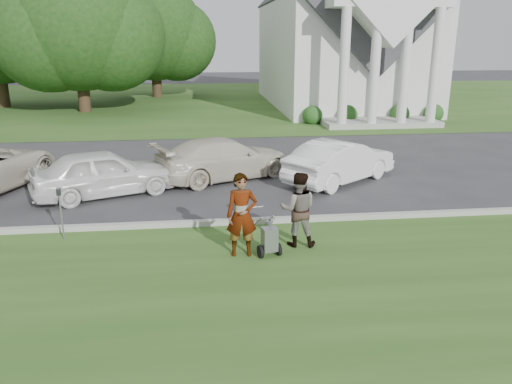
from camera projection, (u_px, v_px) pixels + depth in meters
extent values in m
plane|color=#333335|center=(233.00, 233.00, 12.13)|extent=(120.00, 120.00, 0.00)
cube|color=#2A501B|center=(244.00, 292.00, 9.28)|extent=(80.00, 7.00, 0.01)
cube|color=#2A501B|center=(208.00, 101.00, 37.76)|extent=(80.00, 30.00, 0.01)
cube|color=#9E9E93|center=(231.00, 222.00, 12.63)|extent=(80.00, 0.18, 0.15)
cube|color=white|center=(337.00, 54.00, 34.85)|extent=(9.00, 16.00, 7.00)
cube|color=#38383D|center=(339.00, 0.00, 33.82)|extent=(9.19, 17.00, 9.19)
cube|color=#9E9E93|center=(379.00, 122.00, 27.11)|extent=(6.20, 2.60, 0.30)
cylinder|color=white|center=(344.00, 70.00, 25.06)|extent=(0.50, 0.50, 6.00)
cylinder|color=white|center=(375.00, 70.00, 25.23)|extent=(0.50, 0.50, 6.00)
cylinder|color=white|center=(405.00, 70.00, 25.41)|extent=(0.50, 0.50, 6.00)
cylinder|color=white|center=(435.00, 69.00, 25.58)|extent=(0.50, 0.50, 6.00)
cube|color=white|center=(389.00, 1.00, 25.10)|extent=(6.20, 2.00, 0.60)
sphere|color=#1E4C19|center=(312.00, 116.00, 27.50)|extent=(1.10, 1.10, 1.10)
sphere|color=#1E4C19|center=(348.00, 115.00, 27.71)|extent=(1.10, 1.10, 1.10)
sphere|color=#1E4C19|center=(400.00, 114.00, 28.04)|extent=(1.10, 1.10, 1.10)
sphere|color=#1E4C19|center=(433.00, 113.00, 28.26)|extent=(1.10, 1.10, 1.10)
cylinder|color=#332316|center=(83.00, 86.00, 31.67)|extent=(0.76, 0.76, 3.20)
sphere|color=#193C12|center=(76.00, 21.00, 30.52)|extent=(8.40, 8.40, 8.40)
sphere|color=#193C12|center=(110.00, 36.00, 31.26)|extent=(6.89, 6.89, 6.89)
sphere|color=#193C12|center=(48.00, 32.00, 30.24)|extent=(7.22, 7.22, 7.22)
cylinder|color=#332316|center=(1.00, 80.00, 33.81)|extent=(0.76, 0.76, 3.60)
sphere|color=#193C12|center=(28.00, 28.00, 33.32)|extent=(7.54, 7.54, 7.54)
cylinder|color=#332316|center=(157.00, 78.00, 39.73)|extent=(0.76, 0.76, 3.00)
sphere|color=#193C12|center=(154.00, 31.00, 38.67)|extent=(7.60, 7.60, 7.60)
sphere|color=#193C12|center=(177.00, 41.00, 39.37)|extent=(6.23, 6.23, 6.23)
sphere|color=#193C12|center=(134.00, 38.00, 38.39)|extent=(6.54, 6.54, 6.54)
cylinder|color=black|center=(260.00, 252.00, 10.70)|extent=(0.13, 0.29, 0.29)
cylinder|color=black|center=(278.00, 249.00, 10.84)|extent=(0.13, 0.29, 0.29)
cylinder|color=#2D2D33|center=(269.00, 251.00, 10.77)|extent=(0.47, 0.14, 0.03)
cube|color=gray|center=(270.00, 239.00, 10.69)|extent=(0.37, 0.32, 0.52)
cone|color=gray|center=(270.00, 224.00, 10.59)|extent=(0.19, 0.19, 0.15)
cylinder|color=#2D2D33|center=(270.00, 221.00, 10.57)|extent=(0.04, 0.04, 0.06)
cylinder|color=gray|center=(256.00, 223.00, 10.99)|extent=(0.19, 0.69, 0.50)
cylinder|color=gray|center=(268.00, 221.00, 11.08)|extent=(0.19, 0.69, 0.50)
cylinder|color=gray|center=(257.00, 207.00, 11.27)|extent=(0.30, 0.10, 0.03)
imported|color=#999999|center=(242.00, 216.00, 10.62)|extent=(0.68, 0.46, 1.82)
imported|color=#999999|center=(298.00, 210.00, 11.16)|extent=(0.92, 0.77, 1.71)
cylinder|color=gray|center=(62.00, 218.00, 11.52)|extent=(0.04, 0.04, 1.11)
cube|color=#2D2D33|center=(59.00, 192.00, 11.34)|extent=(0.09, 0.06, 0.17)
cylinder|color=gray|center=(58.00, 188.00, 11.31)|extent=(0.08, 0.08, 0.03)
imported|color=white|center=(104.00, 173.00, 14.82)|extent=(4.47, 3.11, 1.41)
imported|color=beige|center=(224.00, 158.00, 16.66)|extent=(5.10, 3.73, 1.37)
imported|color=white|center=(340.00, 161.00, 16.25)|extent=(4.26, 3.72, 1.39)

